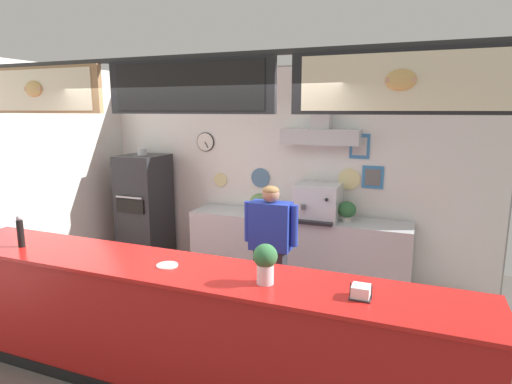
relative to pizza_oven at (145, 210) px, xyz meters
name	(u,v)px	position (x,y,z in m)	size (l,w,h in m)	color
ground_plane	(204,359)	(2.05, -1.98, -0.83)	(6.75, 6.75, 0.00)	#514C47
back_wall_assembly	(284,167)	(2.08, 0.36, 0.71)	(5.63, 2.75, 2.90)	gray
service_counter	(180,326)	(2.05, -2.36, -0.30)	(4.77, 0.71, 1.06)	#B21916
back_prep_counter	(296,250)	(2.34, 0.11, -0.38)	(2.95, 0.59, 0.92)	#B7BABF
pizza_oven	(145,210)	(0.00, 0.00, 0.00)	(0.62, 0.71, 1.76)	#232326
shop_worker	(270,252)	(2.40, -1.10, -0.01)	(0.59, 0.23, 1.54)	#232328
espresso_machine	(317,202)	(2.62, 0.08, 0.31)	(0.57, 0.56, 0.46)	silver
potted_oregano	(347,210)	(3.00, 0.11, 0.23)	(0.23, 0.23, 0.26)	beige
potted_rosemary	(260,202)	(1.81, 0.12, 0.24)	(0.26, 0.26, 0.27)	#9E563D
condiment_plate	(167,265)	(1.96, -2.38, 0.23)	(0.17, 0.17, 0.01)	white
basil_vase	(265,263)	(2.83, -2.42, 0.39)	(0.18, 0.18, 0.30)	silver
napkin_holder	(361,292)	(3.52, -2.41, 0.27)	(0.15, 0.14, 0.10)	#262628
pepper_grinder	(20,231)	(0.43, -2.46, 0.38)	(0.06, 0.06, 0.30)	black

